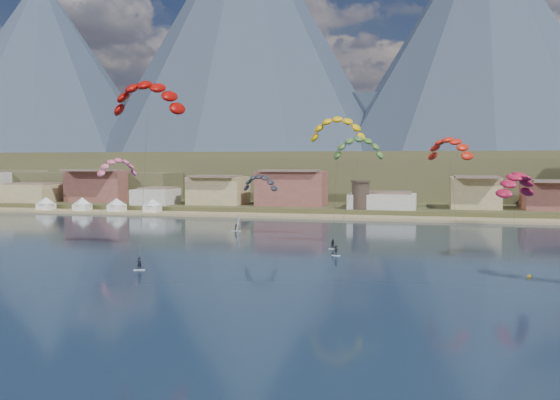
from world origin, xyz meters
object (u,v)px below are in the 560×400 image
buoy (529,277)px  watchtower (361,195)px  kitesurfer_red (148,93)px  kitesurfer_yellow (338,126)px  kitesurfer_green (358,145)px  windsurfer (237,226)px

buoy → watchtower: bearing=110.4°
kitesurfer_red → buoy: size_ratio=55.34×
watchtower → kitesurfer_yellow: (0.87, -55.63, 17.27)m
kitesurfer_yellow → kitesurfer_green: bearing=-60.6°
kitesurfer_red → kitesurfer_yellow: bearing=38.7°
kitesurfer_red → windsurfer: kitesurfer_red is taller
kitesurfer_red → kitesurfer_green: size_ratio=1.48×
kitesurfer_green → buoy: size_ratio=37.36×
watchtower → windsurfer: bearing=-118.4°
windsurfer → buoy: size_ratio=6.34×
kitesurfer_red → kitesurfer_yellow: (30.35, 24.31, -4.77)m
watchtower → kitesurfer_green: size_ratio=0.38×
buoy → kitesurfer_red: bearing=172.2°
watchtower → kitesurfer_red: kitesurfer_red is taller
kitesurfer_yellow → buoy: bearing=-45.7°
kitesurfer_green → kitesurfer_yellow: bearing=119.4°
windsurfer → watchtower: bearing=61.6°
windsurfer → kitesurfer_yellow: bearing=-23.2°
watchtower → kitesurfer_red: bearing=-110.2°
kitesurfer_red → buoy: kitesurfer_red is taller
watchtower → windsurfer: size_ratio=2.24×
kitesurfer_red → windsurfer: size_ratio=8.73×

